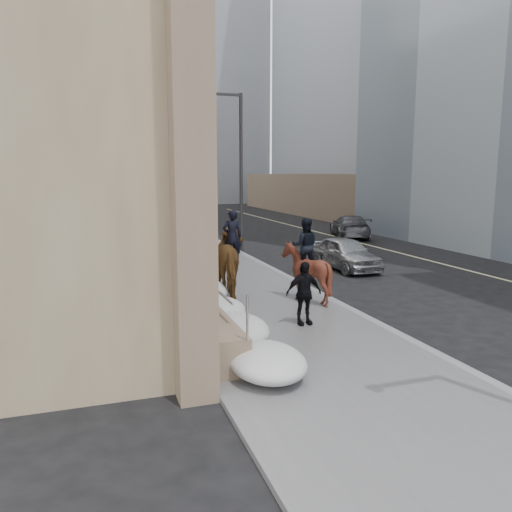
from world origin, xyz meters
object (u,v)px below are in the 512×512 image
Objects in this scene: pedestrian at (304,293)px; car_grey at (350,226)px; mounted_horse_left at (233,260)px; car_silver at (345,253)px; mounted_horse_right at (306,268)px.

pedestrian is 19.61m from car_grey.
mounted_horse_left is at bearing 103.80° from pedestrian.
car_silver is at bearing 78.81° from car_grey.
car_grey is at bearing 58.64° from car_silver.
mounted_horse_right is 17.15m from car_grey.
car_grey is (5.43, 9.47, 0.03)m from car_silver.
car_silver is 10.91m from car_grey.
car_silver is (5.97, 3.46, -0.60)m from mounted_horse_left.
pedestrian reaches higher than car_silver.
mounted_horse_right is at bearing 149.50° from mounted_horse_left.
mounted_horse_left reaches higher than pedestrian.
car_silver is at bearing -145.27° from mounted_horse_left.
mounted_horse_left is 3.75m from pedestrian.
mounted_horse_right is 2.49m from pedestrian.
pedestrian is at bearing 108.62° from mounted_horse_left.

